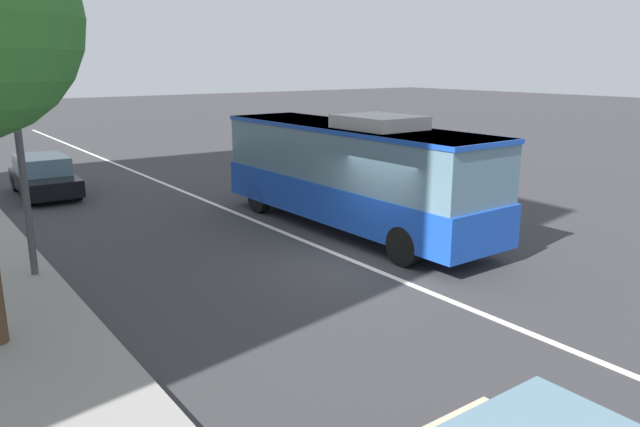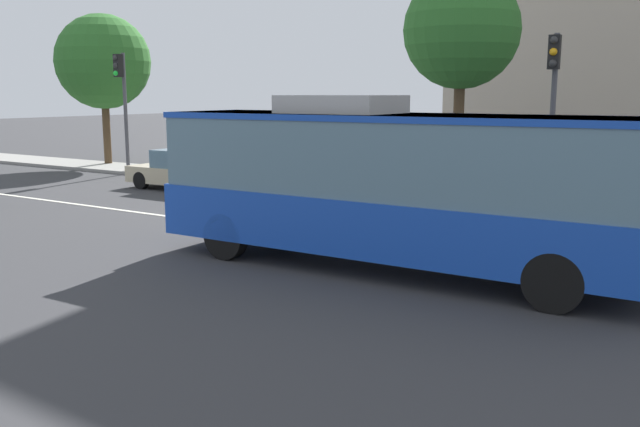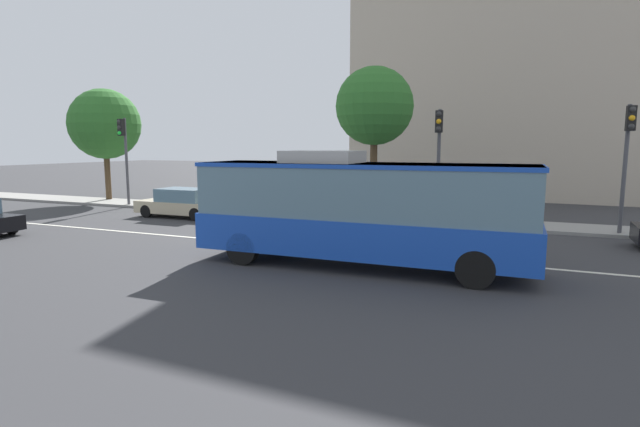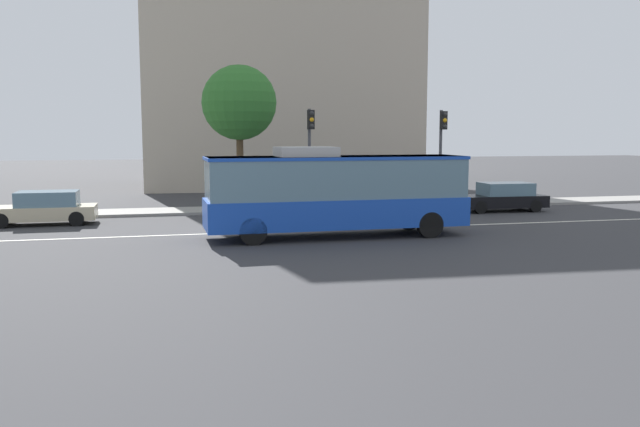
% 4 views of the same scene
% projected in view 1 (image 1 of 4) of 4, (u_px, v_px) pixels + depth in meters
% --- Properties ---
extents(ground_plane, '(160.00, 160.00, 0.00)m').
position_uv_depth(ground_plane, '(358.00, 263.00, 14.95)').
color(ground_plane, '#333335').
extents(sidewalk_kerb, '(80.00, 2.66, 0.14)m').
position_uv_depth(sidewalk_kerb, '(24.00, 342.00, 10.58)').
color(sidewalk_kerb, gray).
rests_on(sidewalk_kerb, ground_plane).
extents(lane_centre_line, '(76.00, 0.16, 0.01)m').
position_uv_depth(lane_centre_line, '(358.00, 263.00, 14.95)').
color(lane_centre_line, silver).
rests_on(lane_centre_line, ground_plane).
extents(transit_bus, '(10.03, 2.64, 3.46)m').
position_uv_depth(transit_bus, '(351.00, 169.00, 17.61)').
color(transit_bus, '#1947B7').
rests_on(transit_bus, ground_plane).
extents(sedan_black_ahead, '(4.54, 1.90, 1.46)m').
position_uv_depth(sedan_black_ahead, '(44.00, 176.00, 22.51)').
color(sedan_black_ahead, black).
rests_on(sedan_black_ahead, ground_plane).
extents(traffic_light_near_corner, '(0.34, 0.62, 5.20)m').
position_uv_depth(traffic_light_near_corner, '(24.00, 123.00, 13.06)').
color(traffic_light_near_corner, '#47474C').
rests_on(traffic_light_near_corner, ground_plane).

